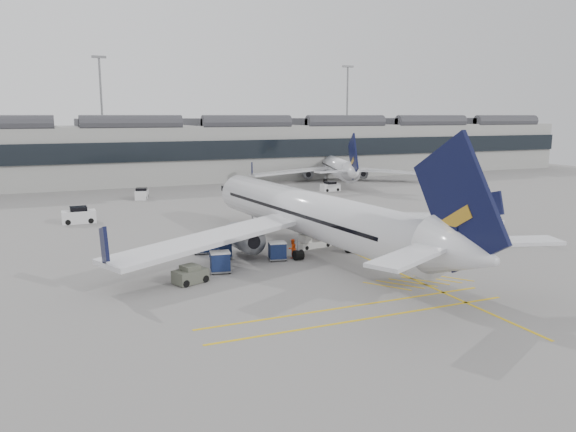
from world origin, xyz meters
name	(u,v)px	position (x,y,z in m)	size (l,w,h in m)	color
ground	(270,273)	(0.00, 0.00, 0.00)	(220.00, 220.00, 0.00)	gray
terminal	(137,151)	(0.00, 71.93, 6.14)	(200.00, 20.45, 12.40)	#9E9E99
light_masts	(118,109)	(-1.67, 86.00, 14.49)	(113.00, 0.60, 25.45)	slate
apron_markings	(323,239)	(10.00, 10.00, 0.01)	(0.25, 60.00, 0.01)	gold
airliner_main	(314,215)	(6.67, 5.39, 3.56)	(41.52, 45.54, 12.11)	silver
airliner_far	(336,167)	(36.22, 56.52, 2.96)	(33.19, 36.79, 10.07)	silver
belt_loader	(313,242)	(7.40, 7.04, 0.51)	(4.38, 1.96, 1.74)	silver
baggage_cart_a	(277,250)	(2.19, 3.68, 0.91)	(1.83, 1.61, 1.70)	gray
baggage_cart_b	(202,245)	(-3.51, 8.85, 0.86)	(1.76, 1.56, 1.60)	gray
baggage_cart_c	(220,261)	(-3.77, 1.73, 0.97)	(1.94, 1.69, 1.81)	gray
baggage_cart_d	(221,249)	(-2.51, 5.86, 0.96)	(2.17, 2.04, 1.80)	gray
ramp_agent_a	(309,235)	(7.47, 8.12, 0.99)	(0.72, 0.47, 1.98)	#EA490C
ramp_agent_b	(292,249)	(3.78, 3.88, 0.90)	(0.87, 0.68, 1.79)	#F8430D
pushback_tug	(190,275)	(-6.76, -0.16, 0.64)	(2.98, 2.41, 1.45)	#515447
safety_cone_nose	(278,215)	(10.64, 24.08, 0.27)	(0.39, 0.39, 0.54)	#F24C0A
safety_cone_engine	(381,249)	(12.68, 2.83, 0.24)	(0.35, 0.35, 0.49)	#F24C0A
service_van_left	(79,216)	(-13.42, 29.97, 0.90)	(3.96, 2.02, 2.02)	silver
service_van_mid	(142,194)	(-3.17, 47.37, 0.80)	(2.61, 3.84, 1.80)	silver
service_van_right	(330,187)	(28.56, 44.02, 0.75)	(3.39, 1.89, 1.68)	silver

